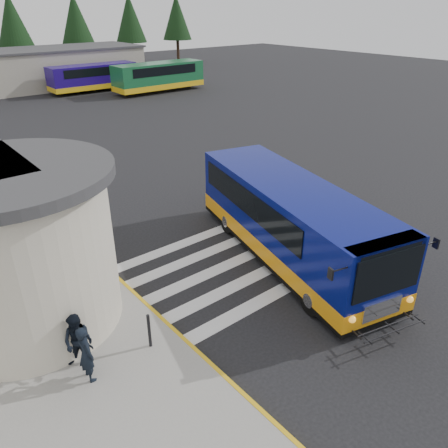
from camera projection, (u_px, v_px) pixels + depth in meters
ground at (222, 253)px, 17.12m from camera, size 140.00×140.00×0.00m
curb_strip at (81, 245)px, 17.53m from camera, size 0.12×34.00×0.16m
crosswalk at (225, 266)px, 16.29m from camera, size 8.00×5.35×0.01m
depot_building at (24, 70)px, 48.43m from camera, size 26.40×8.40×4.20m
transit_bus at (291, 224)px, 16.23m from camera, size 5.58×10.84×2.97m
pedestrian_a at (86, 353)px, 10.90m from camera, size 0.39×0.60×1.63m
pedestrian_b at (78, 342)px, 11.26m from camera, size 0.99×1.01×1.64m
bollard at (149, 331)px, 12.05m from camera, size 0.09×0.09×1.08m
far_bus_a at (93, 76)px, 47.52m from camera, size 9.44×2.68×2.43m
far_bus_b at (159, 76)px, 47.27m from camera, size 10.12×2.96×2.60m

